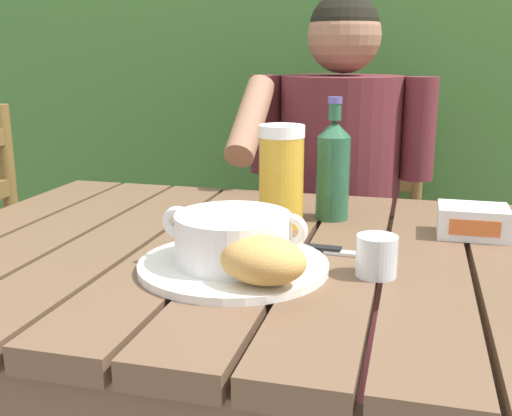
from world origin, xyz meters
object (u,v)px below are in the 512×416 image
(chair_near_diner, at_px, (343,242))
(soup_bowl, at_px, (233,237))
(serving_plate, at_px, (233,265))
(beer_glass, at_px, (279,176))
(water_glass_small, at_px, (377,256))
(beer_bottle, at_px, (333,168))
(table_knife, at_px, (339,252))
(butter_tub, at_px, (473,221))
(bread_roll, at_px, (263,260))
(person_eating, at_px, (336,184))

(chair_near_diner, relative_size, soup_bowl, 4.35)
(serving_plate, height_order, beer_glass, beer_glass)
(water_glass_small, bearing_deg, chair_near_diner, 99.05)
(serving_plate, bearing_deg, beer_bottle, 72.61)
(beer_bottle, bearing_deg, table_knife, -79.02)
(beer_glass, xyz_separation_m, water_glass_small, (0.19, -0.22, -0.06))
(table_knife, bearing_deg, beer_glass, 132.67)
(table_knife, bearing_deg, butter_tub, 37.00)
(soup_bowl, relative_size, bread_roll, 1.61)
(butter_tub, bearing_deg, person_eating, 121.32)
(chair_near_diner, distance_m, soup_bowl, 1.01)
(water_glass_small, distance_m, butter_tub, 0.29)
(soup_bowl, height_order, water_glass_small, soup_bowl)
(water_glass_small, xyz_separation_m, table_knife, (-0.06, 0.08, -0.03))
(person_eating, distance_m, serving_plate, 0.77)
(soup_bowl, relative_size, water_glass_small, 3.71)
(beer_glass, distance_m, table_knife, 0.21)
(chair_near_diner, height_order, soup_bowl, chair_near_diner)
(serving_plate, relative_size, water_glass_small, 4.73)
(person_eating, height_order, serving_plate, person_eating)
(serving_plate, height_order, water_glass_small, water_glass_small)
(beer_glass, distance_m, beer_bottle, 0.12)
(beer_glass, relative_size, table_knife, 1.28)
(person_eating, bearing_deg, table_knife, -82.22)
(table_knife, bearing_deg, chair_near_diner, 95.77)
(soup_bowl, xyz_separation_m, water_glass_small, (0.21, 0.03, -0.02))
(chair_near_diner, height_order, beer_glass, chair_near_diner)
(soup_bowl, distance_m, butter_tub, 0.45)
(bread_roll, bearing_deg, butter_tub, 49.47)
(bread_roll, distance_m, table_knife, 0.20)
(chair_near_diner, bearing_deg, soup_bowl, -93.36)
(serving_plate, bearing_deg, chair_near_diner, 86.64)
(bread_roll, bearing_deg, water_glass_small, 34.65)
(person_eating, xyz_separation_m, soup_bowl, (-0.05, -0.77, 0.07))
(butter_tub, height_order, table_knife, butter_tub)
(bread_roll, xyz_separation_m, beer_bottle, (0.04, 0.40, 0.05))
(beer_bottle, distance_m, table_knife, 0.24)
(water_glass_small, relative_size, table_knife, 0.41)
(beer_bottle, height_order, table_knife, beer_bottle)
(soup_bowl, bearing_deg, beer_bottle, 72.61)
(chair_near_diner, distance_m, beer_bottle, 0.73)
(chair_near_diner, distance_m, beer_glass, 0.80)
(chair_near_diner, height_order, beer_bottle, chair_near_diner)
(chair_near_diner, height_order, serving_plate, chair_near_diner)
(water_glass_small, height_order, table_knife, water_glass_small)
(chair_near_diner, relative_size, table_knife, 6.62)
(butter_tub, bearing_deg, water_glass_small, -121.51)
(chair_near_diner, xyz_separation_m, serving_plate, (-0.06, -0.97, 0.25))
(table_knife, bearing_deg, water_glass_small, -52.61)
(butter_tub, bearing_deg, beer_bottle, 167.61)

